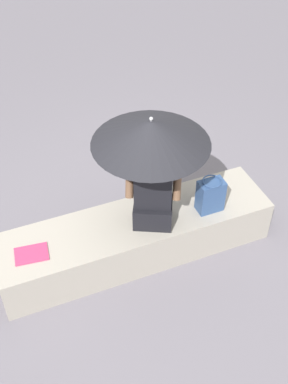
{
  "coord_description": "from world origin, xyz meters",
  "views": [
    {
      "loc": [
        -1.1,
        -2.9,
        3.6
      ],
      "look_at": [
        0.07,
        -0.03,
        0.79
      ],
      "focal_mm": 45.71,
      "sensor_mm": 36.0,
      "label": 1
    }
  ],
  "objects": [
    {
      "name": "stone_bench",
      "position": [
        0.0,
        0.0,
        0.22
      ],
      "size": [
        2.56,
        0.63,
        0.44
      ],
      "primitive_type": "cube",
      "color": "#A8A093",
      "rests_on": "ground"
    },
    {
      "name": "parasol",
      "position": [
        0.14,
        -0.02,
        1.38
      ],
      "size": [
        0.97,
        0.97,
        1.09
      ],
      "color": "#B7B7BC",
      "rests_on": "stone_bench"
    },
    {
      "name": "ground_plane",
      "position": [
        0.0,
        0.0,
        0.0
      ],
      "size": [
        14.0,
        14.0,
        0.0
      ],
      "primitive_type": "plane",
      "color": "slate"
    },
    {
      "name": "magazine",
      "position": [
        -0.96,
        -0.04,
        0.44
      ],
      "size": [
        0.3,
        0.23,
        0.01
      ],
      "primitive_type": "cube",
      "rotation": [
        0.0,
        0.0,
        -0.12
      ],
      "color": "#D83866",
      "rests_on": "stone_bench"
    },
    {
      "name": "person_seated",
      "position": [
        0.14,
        -0.06,
        0.82
      ],
      "size": [
        0.51,
        0.4,
        0.9
      ],
      "color": "black",
      "rests_on": "stone_bench"
    },
    {
      "name": "handbag_black",
      "position": [
        0.69,
        -0.12,
        0.6
      ],
      "size": [
        0.24,
        0.18,
        0.34
      ],
      "color": "#335184",
      "rests_on": "stone_bench"
    }
  ]
}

